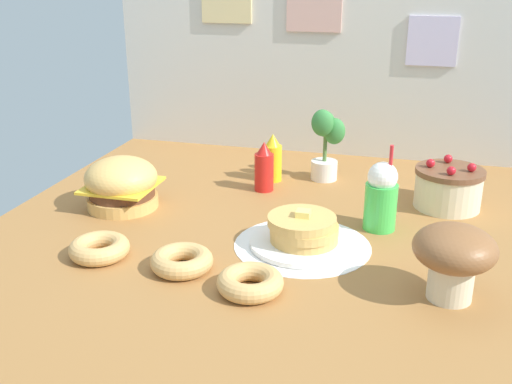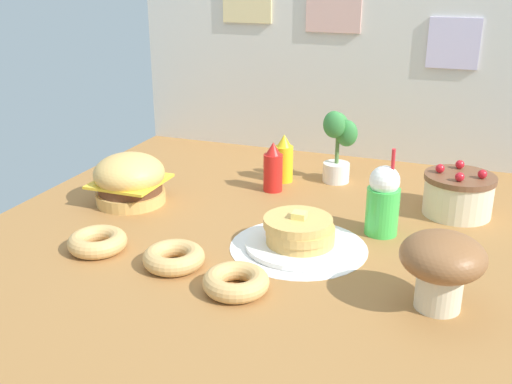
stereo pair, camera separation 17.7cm
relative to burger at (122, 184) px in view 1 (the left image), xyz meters
The scene contains 14 objects.
ground_plane 59.34cm from the burger, ahead, with size 193.45×193.51×2.00cm, color #9E6B38.
back_wall 113.89cm from the burger, 56.89° to the left, with size 193.45×4.20×100.20cm.
doily_mat 73.43cm from the burger, 12.27° to the right, with size 44.25×44.25×0.40cm, color white.
burger is the anchor object (origin of this frame).
pancake_stack 73.16cm from the burger, 12.30° to the right, with size 34.20×34.20×11.97cm.
layer_cake 121.08cm from the burger, 14.93° to the left, with size 25.10×25.10×18.30cm.
ketchup_bottle 55.96cm from the burger, 33.76° to the left, with size 7.64×7.64×20.12cm.
mustard_bottle 64.03cm from the burger, 42.68° to the left, with size 7.64×7.64×20.12cm.
cream_soda_cup 94.22cm from the burger, ahead, with size 11.06×11.06×30.19cm.
donut_pink_glaze 41.44cm from the burger, 73.25° to the right, with size 18.71×18.71×5.63cm.
donut_chocolate 56.99cm from the burger, 45.64° to the right, with size 18.71×18.71×5.63cm.
donut_vanilla 78.98cm from the burger, 37.25° to the right, with size 18.71×18.71×5.63cm.
potted_plant 85.08cm from the burger, 36.64° to the left, with size 13.68×12.75×30.68cm.
mushroom_stool 121.63cm from the burger, 17.72° to the right, with size 22.13×22.13×21.12cm.
Camera 1 is at (44.03, -180.78, 84.90)cm, focal length 42.05 mm.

